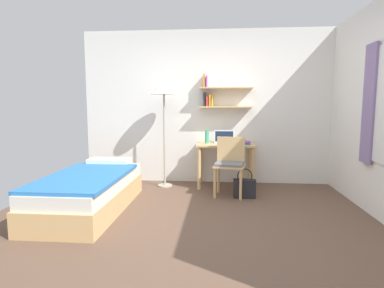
{
  "coord_description": "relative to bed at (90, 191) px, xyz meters",
  "views": [
    {
      "loc": [
        0.14,
        -3.45,
        1.34
      ],
      "look_at": [
        -0.2,
        0.51,
        0.85
      ],
      "focal_mm": 29.58,
      "sensor_mm": 36.0,
      "label": 1
    }
  ],
  "objects": [
    {
      "name": "ground_plane",
      "position": [
        1.51,
        -0.37,
        -0.24
      ],
      "size": [
        5.28,
        5.28,
        0.0
      ],
      "primitive_type": "plane",
      "color": "brown"
    },
    {
      "name": "wall_back",
      "position": [
        1.51,
        1.65,
        1.06
      ],
      "size": [
        4.4,
        0.27,
        2.6
      ],
      "color": "white",
      "rests_on": "ground_plane"
    },
    {
      "name": "bed",
      "position": [
        0.0,
        0.0,
        0.0
      ],
      "size": [
        0.89,
        1.94,
        0.54
      ],
      "color": "tan",
      "rests_on": "ground_plane"
    },
    {
      "name": "desk",
      "position": [
        1.75,
        1.33,
        0.33
      ],
      "size": [
        0.94,
        0.55,
        0.71
      ],
      "color": "tan",
      "rests_on": "ground_plane"
    },
    {
      "name": "desk_chair",
      "position": [
        1.81,
        0.83,
        0.26
      ],
      "size": [
        0.5,
        0.45,
        0.86
      ],
      "color": "tan",
      "rests_on": "ground_plane"
    },
    {
      "name": "standing_lamp",
      "position": [
        0.75,
        1.26,
        1.3
      ],
      "size": [
        0.41,
        0.41,
        1.73
      ],
      "color": "#B2A893",
      "rests_on": "ground_plane"
    },
    {
      "name": "laptop",
      "position": [
        1.73,
        1.42,
        0.53
      ],
      "size": [
        0.34,
        0.22,
        0.21
      ],
      "color": "#B7BABF",
      "rests_on": "desk"
    },
    {
      "name": "water_bottle",
      "position": [
        1.45,
        1.35,
        0.58
      ],
      "size": [
        0.07,
        0.07,
        0.22
      ],
      "primitive_type": "cylinder",
      "color": "#42A87F",
      "rests_on": "desk"
    },
    {
      "name": "book_stack",
      "position": [
        2.06,
        1.28,
        0.5
      ],
      "size": [
        0.17,
        0.23,
        0.05
      ],
      "color": "#3384C6",
      "rests_on": "desk"
    },
    {
      "name": "handbag",
      "position": [
        2.02,
        0.71,
        -0.09
      ],
      "size": [
        0.32,
        0.12,
        0.43
      ],
      "color": "#232328",
      "rests_on": "ground_plane"
    }
  ]
}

